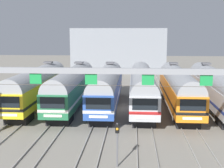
{
  "coord_description": "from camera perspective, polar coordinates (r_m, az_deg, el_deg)",
  "views": [
    {
      "loc": [
        1.03,
        -36.06,
        9.16
      ],
      "look_at": [
        -1.62,
        1.92,
        2.62
      ],
      "focal_mm": 49.75,
      "sensor_mm": 36.0,
      "label": 1
    }
  ],
  "objects": [
    {
      "name": "commuter_train_silver",
      "position": [
        37.84,
        18.43,
        -0.61
      ],
      "size": [
        2.88,
        18.06,
        5.05
      ],
      "color": "silver",
      "rests_on": "ground"
    },
    {
      "name": "commuter_train_green",
      "position": [
        37.36,
        -7.39,
        -0.31
      ],
      "size": [
        2.88,
        18.06,
        5.05
      ],
      "color": "#236B42",
      "rests_on": "ground"
    },
    {
      "name": "commuter_train_stainless",
      "position": [
        36.65,
        5.6,
        -0.48
      ],
      "size": [
        2.88,
        18.06,
        4.77
      ],
      "color": "#B2B5BA",
      "rests_on": "ground"
    },
    {
      "name": "commuter_train_yellow",
      "position": [
        38.41,
        -13.54,
        -0.23
      ],
      "size": [
        2.88,
        18.06,
        5.05
      ],
      "color": "gold",
      "rests_on": "ground"
    },
    {
      "name": "catenary_gantry",
      "position": [
        22.9,
        1.36,
        0.19
      ],
      "size": [
        26.24,
        0.44,
        6.97
      ],
      "color": "gray",
      "rests_on": "ground"
    },
    {
      "name": "maintenance_building",
      "position": [
        74.67,
        1.29,
        6.45
      ],
      "size": [
        21.67,
        10.0,
        9.76
      ],
      "primitive_type": "cube",
      "color": "gray",
      "rests_on": "ground"
    },
    {
      "name": "commuter_train_blue",
      "position": [
        36.77,
        -0.95,
        -0.4
      ],
      "size": [
        2.88,
        18.06,
        5.05
      ],
      "color": "#284C9E",
      "rests_on": "ground"
    },
    {
      "name": "ground_plane",
      "position": [
        37.22,
        2.29,
        -4.51
      ],
      "size": [
        160.0,
        160.0,
        0.0
      ],
      "primitive_type": "plane",
      "color": "gray"
    },
    {
      "name": "track_bed",
      "position": [
        53.84,
        2.84,
        0.02
      ],
      "size": [
        22.51,
        70.0,
        0.15
      ],
      "color": "gray",
      "rests_on": "ground"
    },
    {
      "name": "yard_signal_mast",
      "position": [
        21.12,
        0.98,
        -9.67
      ],
      "size": [
        0.28,
        0.35,
        3.07
      ],
      "color": "#59595E",
      "rests_on": "ground"
    },
    {
      "name": "commuter_train_orange",
      "position": [
        37.01,
        12.12,
        -0.55
      ],
      "size": [
        2.88,
        18.06,
        5.05
      ],
      "color": "orange",
      "rests_on": "ground"
    }
  ]
}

